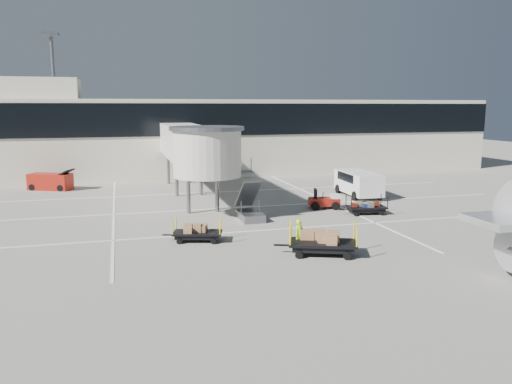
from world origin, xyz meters
TOP-DOWN VIEW (x-y plane):
  - ground at (0.00, 0.00)m, footprint 140.00×140.00m
  - lane_markings at (-0.67, 9.33)m, footprint 40.00×30.00m
  - terminal at (-0.35, 29.94)m, footprint 64.00×12.11m
  - jet_bridge at (-3.97, 12.26)m, footprint 5.70×20.40m
  - baggage_tug at (4.73, 7.07)m, footprint 2.40×1.83m
  - suitcase_cart at (6.70, 4.52)m, footprint 3.31×1.66m
  - box_cart_near at (0.10, -3.53)m, footprint 4.12×2.73m
  - box_cart_far at (-5.47, 0.66)m, footprint 3.31×1.98m
  - ground_worker at (-0.84, -2.67)m, footprint 0.72×0.64m
  - minivan at (9.33, 11.08)m, footprint 2.57×5.41m
  - belt_loader at (-15.43, 21.20)m, footprint 4.16×2.95m

SIDE VIEW (x-z plane):
  - ground at x=0.00m, z-range 0.00..0.00m
  - lane_markings at x=-0.67m, z-range 0.00..0.02m
  - suitcase_cart at x=6.70m, z-range -0.18..1.09m
  - box_cart_far at x=-5.47m, z-range -0.16..1.11m
  - baggage_tug at x=4.73m, z-range -0.20..1.26m
  - box_cart_near at x=0.10m, z-range -0.17..1.43m
  - belt_loader at x=-15.43m, z-range -0.22..1.66m
  - ground_worker at x=-0.84m, z-range 0.00..1.66m
  - minivan at x=9.33m, z-range 0.20..2.21m
  - terminal at x=-0.35m, z-range -3.49..11.71m
  - jet_bridge at x=-3.97m, z-range 1.27..7.30m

